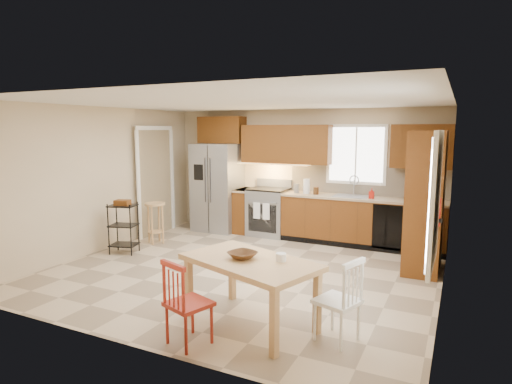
{
  "coord_description": "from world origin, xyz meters",
  "views": [
    {
      "loc": [
        2.89,
        -5.51,
        2.12
      ],
      "look_at": [
        0.03,
        0.4,
        1.15
      ],
      "focal_mm": 30.0,
      "sensor_mm": 36.0,
      "label": 1
    }
  ],
  "objects_px": {
    "dining_table": "(250,293)",
    "chair_red": "(189,302)",
    "pantry": "(425,202)",
    "table_bowl": "(242,259)",
    "refrigerator": "(218,187)",
    "bar_stool": "(156,223)",
    "chair_white": "(337,299)",
    "table_jar": "(281,259)",
    "utility_cart": "(124,228)",
    "fire_extinguisher": "(436,212)",
    "range_stove": "(269,212)",
    "soap_bottle": "(372,193)"
  },
  "relations": [
    {
      "from": "dining_table",
      "to": "chair_red",
      "type": "xyz_separation_m",
      "value": [
        -0.35,
        -0.65,
        0.07
      ]
    },
    {
      "from": "pantry",
      "to": "table_bowl",
      "type": "distance_m",
      "value": 3.21
    },
    {
      "from": "chair_red",
      "to": "bar_stool",
      "type": "relative_size",
      "value": 1.13
    },
    {
      "from": "bar_stool",
      "to": "utility_cart",
      "type": "relative_size",
      "value": 0.87
    },
    {
      "from": "fire_extinguisher",
      "to": "bar_stool",
      "type": "distance_m",
      "value": 4.9
    },
    {
      "from": "utility_cart",
      "to": "bar_stool",
      "type": "bearing_deg",
      "value": 67.32
    },
    {
      "from": "bar_stool",
      "to": "table_jar",
      "type": "bearing_deg",
      "value": -29.49
    },
    {
      "from": "table_bowl",
      "to": "fire_extinguisher",
      "type": "bearing_deg",
      "value": 42.95
    },
    {
      "from": "soap_bottle",
      "to": "range_stove",
      "type": "bearing_deg",
      "value": 177.6
    },
    {
      "from": "refrigerator",
      "to": "chair_red",
      "type": "height_order",
      "value": "refrigerator"
    },
    {
      "from": "refrigerator",
      "to": "chair_red",
      "type": "distance_m",
      "value": 4.9
    },
    {
      "from": "table_jar",
      "to": "soap_bottle",
      "type": "bearing_deg",
      "value": 85.81
    },
    {
      "from": "fire_extinguisher",
      "to": "dining_table",
      "type": "xyz_separation_m",
      "value": [
        -1.73,
        -1.7,
        -0.74
      ]
    },
    {
      "from": "soap_bottle",
      "to": "dining_table",
      "type": "bearing_deg",
      "value": -99.07
    },
    {
      "from": "dining_table",
      "to": "bar_stool",
      "type": "xyz_separation_m",
      "value": [
        -3.09,
        2.23,
        0.02
      ]
    },
    {
      "from": "refrigerator",
      "to": "soap_bottle",
      "type": "bearing_deg",
      "value": -0.45
    },
    {
      "from": "chair_red",
      "to": "chair_white",
      "type": "bearing_deg",
      "value": 47.02
    },
    {
      "from": "fire_extinguisher",
      "to": "chair_white",
      "type": "height_order",
      "value": "fire_extinguisher"
    },
    {
      "from": "chair_red",
      "to": "table_jar",
      "type": "bearing_deg",
      "value": 66.57
    },
    {
      "from": "soap_bottle",
      "to": "bar_stool",
      "type": "bearing_deg",
      "value": -158.93
    },
    {
      "from": "pantry",
      "to": "dining_table",
      "type": "xyz_separation_m",
      "value": [
        -1.53,
        -2.75,
        -0.69
      ]
    },
    {
      "from": "pantry",
      "to": "range_stove",
      "type": "bearing_deg",
      "value": 161.71
    },
    {
      "from": "utility_cart",
      "to": "range_stove",
      "type": "bearing_deg",
      "value": 36.13
    },
    {
      "from": "chair_white",
      "to": "bar_stool",
      "type": "height_order",
      "value": "chair_white"
    },
    {
      "from": "refrigerator",
      "to": "utility_cart",
      "type": "relative_size",
      "value": 2.07
    },
    {
      "from": "refrigerator",
      "to": "table_bowl",
      "type": "bearing_deg",
      "value": -55.69
    },
    {
      "from": "table_bowl",
      "to": "bar_stool",
      "type": "height_order",
      "value": "bar_stool"
    },
    {
      "from": "table_jar",
      "to": "utility_cart",
      "type": "distance_m",
      "value": 3.77
    },
    {
      "from": "fire_extinguisher",
      "to": "pantry",
      "type": "bearing_deg",
      "value": 100.78
    },
    {
      "from": "range_stove",
      "to": "chair_white",
      "type": "distance_m",
      "value": 4.39
    },
    {
      "from": "pantry",
      "to": "dining_table",
      "type": "relative_size",
      "value": 1.43
    },
    {
      "from": "range_stove",
      "to": "dining_table",
      "type": "relative_size",
      "value": 0.63
    },
    {
      "from": "range_stove",
      "to": "pantry",
      "type": "height_order",
      "value": "pantry"
    },
    {
      "from": "chair_white",
      "to": "table_jar",
      "type": "relative_size",
      "value": 7.31
    },
    {
      "from": "refrigerator",
      "to": "dining_table",
      "type": "relative_size",
      "value": 1.24
    },
    {
      "from": "table_bowl",
      "to": "utility_cart",
      "type": "height_order",
      "value": "utility_cart"
    },
    {
      "from": "table_jar",
      "to": "dining_table",
      "type": "bearing_deg",
      "value": -164.05
    },
    {
      "from": "soap_bottle",
      "to": "dining_table",
      "type": "height_order",
      "value": "soap_bottle"
    },
    {
      "from": "chair_white",
      "to": "chair_red",
      "type": "bearing_deg",
      "value": 137.02
    },
    {
      "from": "pantry",
      "to": "utility_cart",
      "type": "height_order",
      "value": "pantry"
    },
    {
      "from": "dining_table",
      "to": "bar_stool",
      "type": "relative_size",
      "value": 1.92
    },
    {
      "from": "pantry",
      "to": "table_bowl",
      "type": "height_order",
      "value": "pantry"
    },
    {
      "from": "fire_extinguisher",
      "to": "utility_cart",
      "type": "relative_size",
      "value": 0.41
    },
    {
      "from": "refrigerator",
      "to": "chair_red",
      "type": "relative_size",
      "value": 2.11
    },
    {
      "from": "range_stove",
      "to": "fire_extinguisher",
      "type": "height_order",
      "value": "fire_extinguisher"
    },
    {
      "from": "bar_stool",
      "to": "dining_table",
      "type": "bearing_deg",
      "value": -33.23
    },
    {
      "from": "range_stove",
      "to": "bar_stool",
      "type": "height_order",
      "value": "range_stove"
    },
    {
      "from": "refrigerator",
      "to": "range_stove",
      "type": "bearing_deg",
      "value": 2.99
    },
    {
      "from": "fire_extinguisher",
      "to": "range_stove",
      "type": "bearing_deg",
      "value": 147.38
    },
    {
      "from": "table_jar",
      "to": "utility_cart",
      "type": "bearing_deg",
      "value": 158.22
    }
  ]
}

